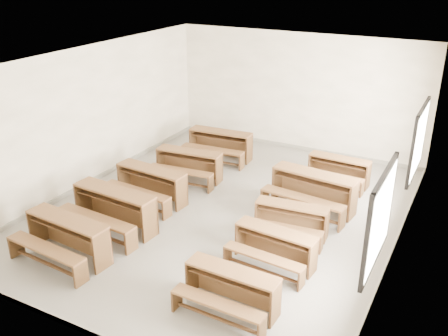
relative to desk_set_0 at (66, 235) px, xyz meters
The scene contains 11 objects.
room 3.76m from the desk_set_0, 58.43° to the left, with size 8.50×8.50×3.20m.
desk_set_0 is the anchor object (origin of this frame).
desk_set_1 1.21m from the desk_set_0, 86.91° to the left, with size 1.86×1.05×0.81m.
desk_set_2 2.55m from the desk_set_0, 90.18° to the left, with size 1.73×0.98×0.75m.
desk_set_3 3.92m from the desk_set_0, 88.15° to the left, with size 1.67×0.98×0.72m.
desk_set_4 5.45m from the desk_set_0, 88.35° to the left, with size 1.74×0.98×0.76m.
desk_set_5 3.24m from the desk_set_0, ahead, with size 1.50×0.81×0.67m.
desk_set_6 3.69m from the desk_set_0, 24.55° to the left, with size 1.51×0.87×0.66m.
desk_set_7 4.18m from the desk_set_0, 38.78° to the left, with size 1.47×0.87×0.63m.
desk_set_8 5.05m from the desk_set_0, 49.69° to the left, with size 1.90×1.13×0.81m.
desk_set_9 6.35m from the desk_set_0, 57.71° to the left, with size 1.46×0.80×0.65m.
Camera 1 is at (4.42, -8.31, 5.04)m, focal length 40.00 mm.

